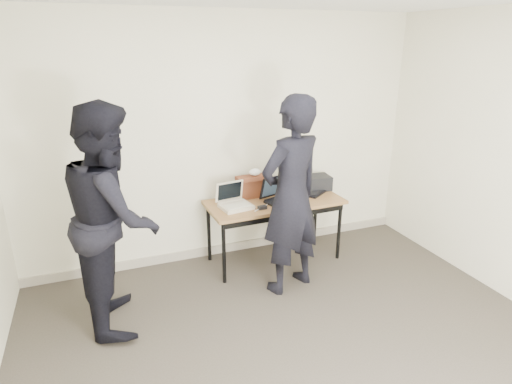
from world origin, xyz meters
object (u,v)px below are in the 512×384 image
laptop_beige (234,202)px  laptop_center (280,196)px  laptop_right (308,188)px  person_observer (113,217)px  leather_satchel (253,186)px  equipment_box (318,182)px  desk (275,206)px  person_typist (291,197)px

laptop_beige → laptop_center: laptop_center is taller
laptop_right → person_observer: bearing=160.0°
leather_satchel → person_observer: 1.69m
equipment_box → person_observer: size_ratio=0.15×
laptop_beige → laptop_right: laptop_beige is taller
laptop_right → desk: bearing=160.0°
person_typist → desk: bearing=-117.7°
leather_satchel → person_observer: size_ratio=0.19×
person_typist → person_observer: size_ratio=1.00×
person_observer → leather_satchel: bearing=-61.7°
leather_satchel → laptop_beige: bearing=-143.9°
laptop_beige → person_typist: person_typist is taller
laptop_center → equipment_box: bearing=2.9°
laptop_center → leather_satchel: bearing=114.4°
person_typist → leather_satchel: bearing=-102.5°
desk → equipment_box: bearing=15.4°
laptop_beige → person_observer: 1.34m
laptop_center → person_typist: size_ratio=0.22×
equipment_box → person_typist: person_typist is taller
laptop_beige → laptop_center: (0.52, -0.02, 0.01)m
leather_satchel → person_typist: 0.82m
desk → laptop_right: (0.47, 0.13, 0.11)m
laptop_right → leather_satchel: 0.67m
person_observer → laptop_center: bearing=-71.9°
laptop_beige → equipment_box: bearing=1.4°
leather_satchel → person_typist: person_typist is taller
person_observer → laptop_beige: bearing=-65.6°
laptop_center → equipment_box: laptop_center is taller
laptop_right → equipment_box: bearing=-15.1°
laptop_center → equipment_box: size_ratio=1.54×
laptop_center → leather_satchel: 0.34m
laptop_right → equipment_box: laptop_right is taller
laptop_beige → laptop_right: 0.96m
person_typist → person_observer: 1.63m
equipment_box → person_typist: 1.06m
laptop_beige → leather_satchel: (0.30, 0.24, 0.08)m
leather_satchel → person_observer: person_observer is taller
laptop_center → laptop_beige: bearing=160.8°
desk → leather_satchel: size_ratio=4.13×
laptop_beige → laptop_right: bearing=-0.4°
leather_satchel → equipment_box: bearing=-5.1°
laptop_right → person_observer: person_observer is taller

